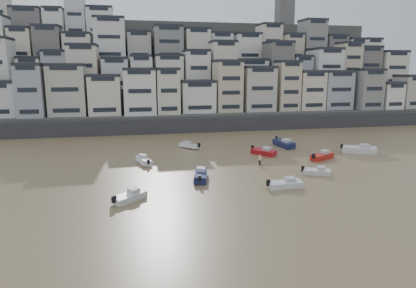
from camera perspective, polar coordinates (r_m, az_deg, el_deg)
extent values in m
plane|color=olive|center=(29.11, 1.75, -19.99)|extent=(400.00, 400.00, 0.00)
cube|color=#38383A|center=(91.53, -1.64, 2.98)|extent=(140.00, 3.00, 3.50)
cube|color=#4C4C47|center=(99.26, 0.50, 3.79)|extent=(140.00, 14.00, 4.00)
cube|color=#4C4C47|center=(110.61, -0.83, 6.14)|extent=(140.00, 14.00, 10.00)
cube|color=#4C4C47|center=(122.10, -1.91, 8.51)|extent=(140.00, 14.00, 18.00)
cube|color=#4C4C47|center=(133.80, -2.82, 10.47)|extent=(140.00, 16.00, 26.00)
cube|color=#4C4C47|center=(147.63, -3.70, 11.71)|extent=(140.00, 18.00, 32.00)
cube|color=#66635E|center=(158.59, 11.75, 20.56)|extent=(6.00, 6.00, 18.00)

